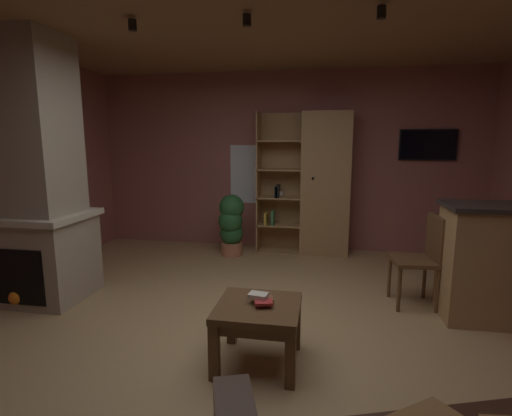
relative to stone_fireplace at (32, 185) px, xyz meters
name	(u,v)px	position (x,y,z in m)	size (l,w,h in m)	color
floor	(248,341)	(2.32, -0.50, -1.21)	(5.75, 5.87, 0.02)	tan
wall_back	(285,162)	(2.32, 2.46, 0.13)	(5.87, 0.06, 2.66)	#9E5B56
window_pane_back	(252,174)	(1.81, 2.43, -0.07)	(0.67, 0.01, 0.89)	white
stone_fireplace	(32,185)	(0.00, 0.00, 0.00)	(1.04, 0.84, 2.66)	tan
bookshelf_cabinet	(319,185)	(2.84, 2.19, -0.19)	(1.33, 0.41, 2.04)	#A87F51
coffee_table	(258,317)	(2.47, -0.82, -0.83)	(0.61, 0.59, 0.46)	brown
table_book_0	(265,299)	(2.50, -0.74, -0.73)	(0.13, 0.10, 0.03)	brown
table_book_1	(264,302)	(2.51, -0.85, -0.71)	(0.13, 0.09, 0.02)	#B22D2D
table_book_2	(258,295)	(2.46, -0.79, -0.68)	(0.14, 0.10, 0.03)	beige
dining_chair	(423,254)	(3.90, 0.49, -0.67)	(0.46, 0.46, 0.92)	brown
potted_floor_plant	(231,223)	(1.61, 1.86, -0.73)	(0.37, 0.39, 0.89)	#B77051
wall_mounted_tv	(428,145)	(4.33, 2.40, 0.38)	(0.77, 0.06, 0.43)	black
track_light_spot_0	(29,30)	(0.34, -0.26, 1.39)	(0.07, 0.07, 0.09)	black
track_light_spot_1	(132,25)	(1.31, -0.25, 1.39)	(0.07, 0.07, 0.09)	black
track_light_spot_2	(247,20)	(2.27, -0.21, 1.39)	(0.07, 0.07, 0.09)	black
track_light_spot_3	(382,12)	(3.30, -0.22, 1.39)	(0.07, 0.07, 0.09)	black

